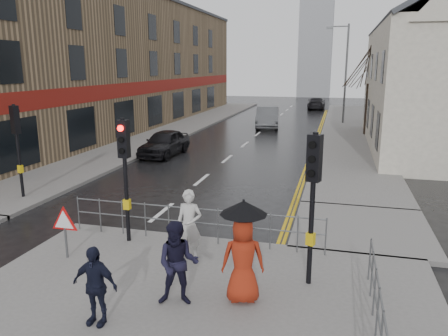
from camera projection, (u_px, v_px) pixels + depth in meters
The scene contains 23 objects.
ground at pixel (119, 247), 12.01m from camera, with size 120.00×120.00×0.00m, color black.
near_pavement at pixel (176, 336), 7.95m from camera, with size 10.00×9.00×0.14m, color #605E5B.
left_pavement at pixel (183, 126), 35.25m from camera, with size 4.00×44.00×0.14m, color #605E5B.
right_pavement at pixel (349, 129), 33.91m from camera, with size 4.00×40.00×0.14m, color #605E5B.
pavement_bridge_right at pixel (361, 228), 13.20m from camera, with size 4.00×4.20×0.14m, color #605E5B.
building_left_terrace at pixel (112, 64), 34.54m from camera, with size 8.00×42.00×10.00m, color #8A7050.
church_tower at pixel (316, 38), 67.92m from camera, with size 5.00×5.00×18.00m, color #92959A.
traffic_signal_near_left at pixel (125, 159), 11.58m from camera, with size 0.28×0.27×3.40m.
traffic_signal_near_right at pixel (313, 183), 9.21m from camera, with size 0.34×0.33×3.40m.
traffic_signal_far_left at pixel (17, 134), 15.63m from camera, with size 0.34×0.33×3.40m.
guard_railing_front at pixel (193, 216), 11.89m from camera, with size 7.14×0.04×1.00m.
guard_railing_side at pixel (378, 302), 7.61m from camera, with size 0.04×4.54×1.00m.
warning_sign at pixel (64, 224), 10.83m from camera, with size 0.80×0.07×1.35m.
street_lamp at pixel (344, 67), 35.84m from camera, with size 1.83×0.25×8.00m.
tree_near at pixel (370, 61), 29.67m from camera, with size 2.40×2.40×6.58m.
tree_far at pixel (370, 71), 37.24m from camera, with size 2.40×2.40×5.64m.
pedestrian_a at pixel (189, 225), 10.78m from camera, with size 0.65×0.43×1.78m, color #BAB9B5.
pedestrian_b at pixel (178, 264), 8.71m from camera, with size 0.85×0.66×1.75m, color black.
pedestrian_with_umbrella at pixel (243, 248), 8.77m from camera, with size 1.00×0.96×2.15m.
pedestrian_d at pixel (95, 285), 8.07m from camera, with size 0.90×0.38×1.54m, color black.
car_parked at pixel (164, 143), 24.02m from camera, with size 1.67×4.14×1.41m, color black.
car_mid at pixel (268, 117), 34.84m from camera, with size 1.73×4.97×1.64m, color #4C4E52.
car_far at pixel (316, 103), 49.44m from camera, with size 1.87×4.61×1.34m, color black.
Camera 1 is at (5.64, -10.08, 4.88)m, focal length 35.00 mm.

